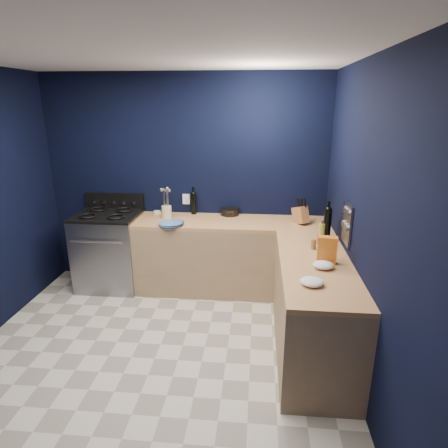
# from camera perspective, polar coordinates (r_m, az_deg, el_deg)

# --- Properties ---
(floor) EXTENTS (3.50, 3.50, 0.02)m
(floor) POSITION_cam_1_polar(r_m,az_deg,el_deg) (3.75, -10.41, -19.49)
(floor) COLOR beige
(floor) RESTS_ON ground
(ceiling) EXTENTS (3.50, 3.50, 0.02)m
(ceiling) POSITION_cam_1_polar(r_m,az_deg,el_deg) (3.02, -13.44, 24.31)
(ceiling) COLOR silver
(ceiling) RESTS_ON ground
(wall_back) EXTENTS (3.50, 0.02, 2.60)m
(wall_back) POSITION_cam_1_polar(r_m,az_deg,el_deg) (4.80, -5.76, 6.38)
(wall_back) COLOR black
(wall_back) RESTS_ON ground
(wall_right) EXTENTS (0.02, 3.50, 2.60)m
(wall_right) POSITION_cam_1_polar(r_m,az_deg,el_deg) (3.13, 20.86, -0.99)
(wall_right) COLOR black
(wall_right) RESTS_ON ground
(wall_front) EXTENTS (3.50, 0.02, 2.60)m
(wall_front) POSITION_cam_1_polar(r_m,az_deg,el_deg) (1.71, -29.59, -18.55)
(wall_front) COLOR black
(wall_front) RESTS_ON ground
(cab_back) EXTENTS (2.30, 0.63, 0.86)m
(cab_back) POSITION_cam_1_polar(r_m,az_deg,el_deg) (4.67, 1.10, -5.05)
(cab_back) COLOR #9F7F5D
(cab_back) RESTS_ON floor
(top_back) EXTENTS (2.30, 0.63, 0.04)m
(top_back) POSITION_cam_1_polar(r_m,az_deg,el_deg) (4.51, 1.14, 0.22)
(top_back) COLOR #976338
(top_back) RESTS_ON cab_back
(cab_right) EXTENTS (0.63, 1.67, 0.86)m
(cab_right) POSITION_cam_1_polar(r_m,az_deg,el_deg) (3.67, 13.17, -12.37)
(cab_right) COLOR #9F7F5D
(cab_right) RESTS_ON floor
(top_right) EXTENTS (0.63, 1.67, 0.04)m
(top_right) POSITION_cam_1_polar(r_m,az_deg,el_deg) (3.47, 13.69, -5.92)
(top_right) COLOR #976338
(top_right) RESTS_ON cab_right
(gas_range) EXTENTS (0.76, 0.66, 0.92)m
(gas_range) POSITION_cam_1_polar(r_m,az_deg,el_deg) (4.98, -16.78, -3.96)
(gas_range) COLOR gray
(gas_range) RESTS_ON floor
(oven_door) EXTENTS (0.59, 0.02, 0.42)m
(oven_door) POSITION_cam_1_polar(r_m,az_deg,el_deg) (4.72, -18.16, -5.47)
(oven_door) COLOR black
(oven_door) RESTS_ON gas_range
(cooktop) EXTENTS (0.76, 0.66, 0.03)m
(cooktop) POSITION_cam_1_polar(r_m,az_deg,el_deg) (4.83, -17.28, 1.28)
(cooktop) COLOR black
(cooktop) RESTS_ON gas_range
(backguard) EXTENTS (0.76, 0.06, 0.20)m
(backguard) POSITION_cam_1_polar(r_m,az_deg,el_deg) (5.07, -16.14, 3.39)
(backguard) COLOR black
(backguard) RESTS_ON gas_range
(spice_panel) EXTENTS (0.02, 0.28, 0.38)m
(spice_panel) POSITION_cam_1_polar(r_m,az_deg,el_deg) (3.66, 18.11, 0.01)
(spice_panel) COLOR gray
(spice_panel) RESTS_ON wall_right
(wall_outlet) EXTENTS (0.09, 0.02, 0.13)m
(wall_outlet) POSITION_cam_1_polar(r_m,az_deg,el_deg) (4.82, -5.73, 3.77)
(wall_outlet) COLOR white
(wall_outlet) RESTS_ON wall_back
(plate_stack) EXTENTS (0.29, 0.29, 0.04)m
(plate_stack) POSITION_cam_1_polar(r_m,az_deg,el_deg) (4.39, -8.03, 0.04)
(plate_stack) COLOR #3A578B
(plate_stack) RESTS_ON top_back
(ramekin) EXTENTS (0.12, 0.12, 0.04)m
(ramekin) POSITION_cam_1_polar(r_m,az_deg,el_deg) (4.87, -10.07, 1.74)
(ramekin) COLOR white
(ramekin) RESTS_ON top_back
(utensil_crock) EXTENTS (0.13, 0.13, 0.15)m
(utensil_crock) POSITION_cam_1_polar(r_m,az_deg,el_deg) (4.67, -8.65, 1.82)
(utensil_crock) COLOR #ECEAB8
(utensil_crock) RESTS_ON top_back
(wine_bottle_back) EXTENTS (0.08, 0.08, 0.27)m
(wine_bottle_back) POSITION_cam_1_polar(r_m,az_deg,el_deg) (4.77, -4.62, 3.08)
(wine_bottle_back) COLOR black
(wine_bottle_back) RESTS_ON top_back
(lemon_basket) EXTENTS (0.23, 0.23, 0.09)m
(lemon_basket) POSITION_cam_1_polar(r_m,az_deg,el_deg) (4.74, 0.89, 1.90)
(lemon_basket) COLOR black
(lemon_basket) RESTS_ON top_back
(knife_block) EXTENTS (0.21, 0.25, 0.24)m
(knife_block) POSITION_cam_1_polar(r_m,az_deg,el_deg) (4.48, 11.47, 1.32)
(knife_block) COLOR #975E30
(knife_block) RESTS_ON top_back
(wine_bottle_right) EXTENTS (0.08, 0.08, 0.32)m
(wine_bottle_right) POSITION_cam_1_polar(r_m,az_deg,el_deg) (4.01, 15.30, -0.01)
(wine_bottle_right) COLOR black
(wine_bottle_right) RESTS_ON top_right
(oil_bottle) EXTENTS (0.07, 0.07, 0.23)m
(oil_bottle) POSITION_cam_1_polar(r_m,az_deg,el_deg) (3.80, 14.48, -1.67)
(oil_bottle) COLOR #A6A43E
(oil_bottle) RESTS_ON top_right
(spice_jar_near) EXTENTS (0.06, 0.06, 0.11)m
(spice_jar_near) POSITION_cam_1_polar(r_m,az_deg,el_deg) (3.86, 14.22, -2.30)
(spice_jar_near) COLOR olive
(spice_jar_near) RESTS_ON top_right
(spice_jar_far) EXTENTS (0.06, 0.06, 0.10)m
(spice_jar_far) POSITION_cam_1_polar(r_m,az_deg,el_deg) (3.74, 13.35, -2.97)
(spice_jar_far) COLOR olive
(spice_jar_far) RESTS_ON top_right
(crouton_bag) EXTENTS (0.18, 0.11, 0.24)m
(crouton_bag) POSITION_cam_1_polar(r_m,az_deg,el_deg) (3.42, 15.29, -3.81)
(crouton_bag) COLOR red
(crouton_bag) RESTS_ON top_right
(towel_front) EXTENTS (0.22, 0.21, 0.06)m
(towel_front) POSITION_cam_1_polar(r_m,az_deg,el_deg) (3.34, 14.78, -6.01)
(towel_front) COLOR white
(towel_front) RESTS_ON top_right
(towel_end) EXTENTS (0.21, 0.19, 0.06)m
(towel_end) POSITION_cam_1_polar(r_m,az_deg,el_deg) (3.03, 13.12, -8.49)
(towel_end) COLOR white
(towel_end) RESTS_ON top_right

